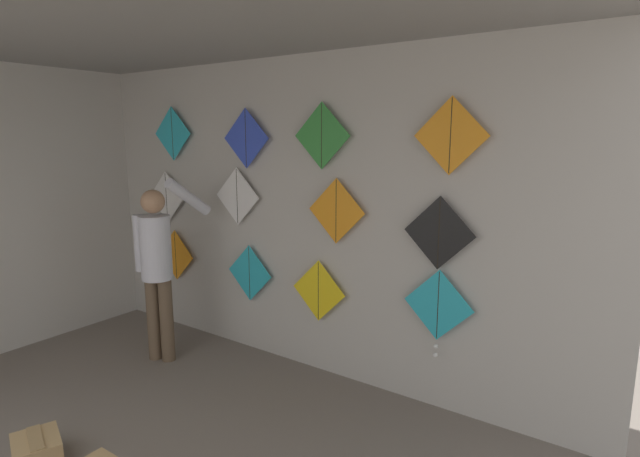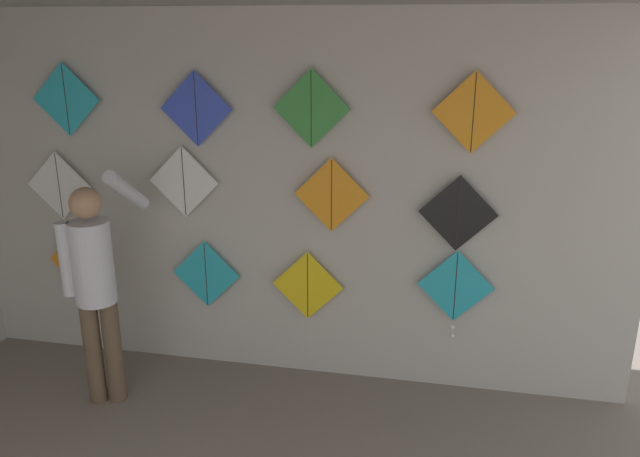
{
  "view_description": "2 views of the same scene",
  "coord_description": "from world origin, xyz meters",
  "px_view_note": "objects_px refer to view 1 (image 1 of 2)",
  "views": [
    {
      "loc": [
        2.83,
        0.44,
        2.13
      ],
      "look_at": [
        0.58,
        3.65,
        1.39
      ],
      "focal_mm": 28.0,
      "sensor_mm": 36.0,
      "label": 1
    },
    {
      "loc": [
        1.36,
        -0.4,
        2.67
      ],
      "look_at": [
        0.54,
        3.65,
        1.32
      ],
      "focal_mm": 35.0,
      "sensor_mm": 36.0,
      "label": 2
    }
  ],
  "objects_px": {
    "kite_1": "(250,273)",
    "kite_2": "(319,291)",
    "shopkeeper": "(158,260)",
    "cardboard_box_spare": "(37,452)",
    "kite_6": "(336,211)",
    "kite_7": "(439,233)",
    "kite_4": "(167,197)",
    "kite_9": "(246,138)",
    "kite_11": "(451,136)",
    "kite_0": "(176,255)",
    "kite_5": "(237,196)",
    "kite_10": "(322,136)",
    "kite_3": "(438,308)",
    "kite_8": "(172,134)"
  },
  "relations": [
    {
      "from": "kite_1",
      "to": "kite_2",
      "type": "height_order",
      "value": "kite_1"
    },
    {
      "from": "shopkeeper",
      "to": "cardboard_box_spare",
      "type": "relative_size",
      "value": 4.34
    },
    {
      "from": "kite_6",
      "to": "kite_7",
      "type": "distance_m",
      "value": 0.91
    },
    {
      "from": "cardboard_box_spare",
      "to": "kite_1",
      "type": "height_order",
      "value": "kite_1"
    },
    {
      "from": "kite_7",
      "to": "kite_6",
      "type": "bearing_deg",
      "value": 180.0
    },
    {
      "from": "kite_4",
      "to": "kite_7",
      "type": "bearing_deg",
      "value": 0.0
    },
    {
      "from": "kite_7",
      "to": "kite_9",
      "type": "distance_m",
      "value": 2.02
    },
    {
      "from": "kite_4",
      "to": "kite_11",
      "type": "distance_m",
      "value": 3.22
    },
    {
      "from": "kite_0",
      "to": "kite_1",
      "type": "height_order",
      "value": "kite_0"
    },
    {
      "from": "kite_5",
      "to": "cardboard_box_spare",
      "type": "bearing_deg",
      "value": -84.26
    },
    {
      "from": "kite_5",
      "to": "kite_0",
      "type": "bearing_deg",
      "value": 180.0
    },
    {
      "from": "kite_0",
      "to": "kite_10",
      "type": "bearing_deg",
      "value": 0.0
    },
    {
      "from": "shopkeeper",
      "to": "cardboard_box_spare",
      "type": "xyz_separation_m",
      "value": [
        0.65,
        -1.49,
        -0.88
      ]
    },
    {
      "from": "kite_2",
      "to": "kite_11",
      "type": "bearing_deg",
      "value": 0.0
    },
    {
      "from": "kite_9",
      "to": "kite_3",
      "type": "bearing_deg",
      "value": -0.02
    },
    {
      "from": "kite_11",
      "to": "cardboard_box_spare",
      "type": "bearing_deg",
      "value": -131.57
    },
    {
      "from": "kite_7",
      "to": "kite_9",
      "type": "xyz_separation_m",
      "value": [
        -1.91,
        0.0,
        0.68
      ]
    },
    {
      "from": "kite_4",
      "to": "kite_3",
      "type": "bearing_deg",
      "value": -0.01
    },
    {
      "from": "kite_0",
      "to": "kite_7",
      "type": "distance_m",
      "value": 3.06
    },
    {
      "from": "cardboard_box_spare",
      "to": "kite_8",
      "type": "relative_size",
      "value": 0.73
    },
    {
      "from": "kite_0",
      "to": "kite_10",
      "type": "xyz_separation_m",
      "value": [
        1.95,
        0.0,
        1.29
      ]
    },
    {
      "from": "kite_0",
      "to": "kite_8",
      "type": "distance_m",
      "value": 1.31
    },
    {
      "from": "kite_4",
      "to": "kite_6",
      "type": "bearing_deg",
      "value": 0.0
    },
    {
      "from": "kite_0",
      "to": "kite_5",
      "type": "relative_size",
      "value": 1.0
    },
    {
      "from": "shopkeeper",
      "to": "kite_6",
      "type": "bearing_deg",
      "value": 2.9
    },
    {
      "from": "kite_7",
      "to": "kite_8",
      "type": "distance_m",
      "value": 3.04
    },
    {
      "from": "kite_5",
      "to": "kite_11",
      "type": "xyz_separation_m",
      "value": [
        2.1,
        0.0,
        0.58
      ]
    },
    {
      "from": "kite_0",
      "to": "kite_11",
      "type": "xyz_separation_m",
      "value": [
        3.06,
        0.0,
        1.29
      ]
    },
    {
      "from": "kite_1",
      "to": "kite_9",
      "type": "bearing_deg",
      "value": 0.0
    },
    {
      "from": "kite_10",
      "to": "kite_0",
      "type": "bearing_deg",
      "value": 180.0
    },
    {
      "from": "shopkeeper",
      "to": "kite_10",
      "type": "height_order",
      "value": "kite_10"
    },
    {
      "from": "kite_9",
      "to": "kite_4",
      "type": "bearing_deg",
      "value": 180.0
    },
    {
      "from": "kite_6",
      "to": "kite_7",
      "type": "relative_size",
      "value": 1.0
    },
    {
      "from": "cardboard_box_spare",
      "to": "kite_7",
      "type": "distance_m",
      "value": 3.09
    },
    {
      "from": "kite_1",
      "to": "kite_2",
      "type": "xyz_separation_m",
      "value": [
        0.82,
        0.0,
        -0.03
      ]
    },
    {
      "from": "shopkeeper",
      "to": "kite_2",
      "type": "xyz_separation_m",
      "value": [
        1.39,
        0.63,
        -0.21
      ]
    },
    {
      "from": "kite_2",
      "to": "kite_4",
      "type": "height_order",
      "value": "kite_4"
    },
    {
      "from": "kite_5",
      "to": "kite_9",
      "type": "distance_m",
      "value": 0.57
    },
    {
      "from": "kite_0",
      "to": "kite_8",
      "type": "bearing_deg",
      "value": 0.0
    },
    {
      "from": "shopkeeper",
      "to": "kite_1",
      "type": "xyz_separation_m",
      "value": [
        0.57,
        0.63,
        -0.18
      ]
    },
    {
      "from": "kite_9",
      "to": "kite_8",
      "type": "bearing_deg",
      "value": 180.0
    },
    {
      "from": "kite_4",
      "to": "kite_9",
      "type": "xyz_separation_m",
      "value": [
        1.19,
        0.0,
        0.63
      ]
    },
    {
      "from": "kite_4",
      "to": "kite_5",
      "type": "bearing_deg",
      "value": 0.0
    },
    {
      "from": "kite_4",
      "to": "kite_6",
      "type": "relative_size",
      "value": 1.0
    },
    {
      "from": "kite_9",
      "to": "shopkeeper",
      "type": "bearing_deg",
      "value": -132.21
    },
    {
      "from": "kite_1",
      "to": "kite_8",
      "type": "height_order",
      "value": "kite_8"
    },
    {
      "from": "kite_3",
      "to": "kite_11",
      "type": "height_order",
      "value": "kite_11"
    },
    {
      "from": "kite_0",
      "to": "kite_3",
      "type": "distance_m",
      "value": 3.02
    },
    {
      "from": "kite_3",
      "to": "kite_5",
      "type": "distance_m",
      "value": 2.18
    },
    {
      "from": "kite_3",
      "to": "kite_4",
      "type": "height_order",
      "value": "kite_4"
    }
  ]
}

